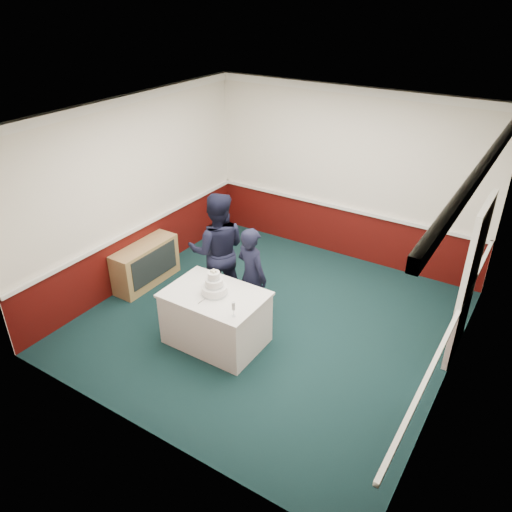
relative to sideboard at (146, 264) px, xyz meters
The scene contains 9 objects.
ground 2.31m from the sideboard, ahead, with size 5.00×5.00×0.00m, color #112B2B.
room_shell 2.96m from the sideboard, 18.07° to the left, with size 5.00×5.00×3.00m.
sideboard is the anchor object (origin of this frame).
cake_table 2.00m from the sideboard, 18.49° to the right, with size 1.32×0.92×0.79m.
wedding_cake 2.07m from the sideboard, 18.49° to the right, with size 0.35×0.35×0.36m.
cake_knife 2.09m from the sideboard, 24.09° to the right, with size 0.01×0.22×0.01m, color silver.
champagne_flute 2.63m from the sideboard, 20.89° to the right, with size 0.05×0.05×0.21m.
person_man 1.47m from the sideboard, ahead, with size 0.88×0.69×1.82m, color black.
person_woman 2.06m from the sideboard, ahead, with size 0.55×0.36×1.50m, color black.
Camera 1 is at (3.05, -5.18, 4.43)m, focal length 35.00 mm.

